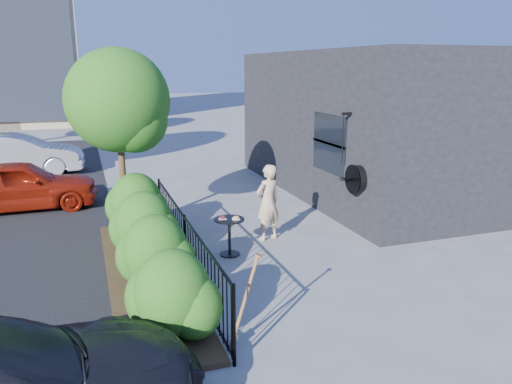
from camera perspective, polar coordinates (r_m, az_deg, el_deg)
name	(u,v)px	position (r m, az deg, el deg)	size (l,w,h in m)	color
ground	(265,263)	(9.49, 1.03, -8.11)	(120.00, 120.00, 0.00)	gray
shop_building	(387,122)	(15.41, 14.77, 7.78)	(6.22, 9.00, 4.00)	black
fence	(185,244)	(8.92, -8.09, -5.90)	(0.05, 6.05, 1.10)	black
planting_bed	(147,277)	(9.02, -12.40, -9.42)	(1.30, 6.00, 0.08)	#382616
shrubs	(150,238)	(8.88, -12.06, -5.20)	(1.10, 5.60, 1.24)	#1F5C15
patio_tree	(122,107)	(11.06, -15.12, 9.37)	(2.20, 2.20, 3.94)	#3F2B19
cafe_table	(229,230)	(9.71, -3.05, -4.36)	(0.59, 0.59, 0.79)	black
woman	(268,202)	(10.50, 1.38, -1.20)	(0.59, 0.39, 1.63)	tan
shovel	(243,306)	(6.65, -1.46, -12.95)	(0.44, 0.17, 1.30)	brown
car_red	(19,185)	(14.10, -25.47, 0.71)	(1.53, 3.81, 1.30)	#A41F0D
car_silver	(18,155)	(18.72, -25.57, 3.87)	(1.46, 4.19, 1.38)	#B6B6BB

